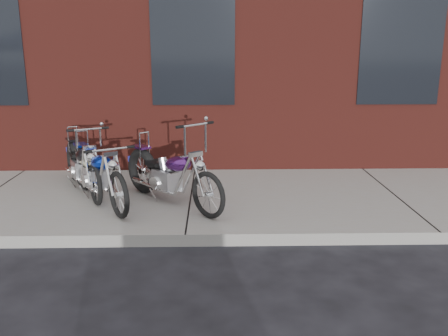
{
  "coord_description": "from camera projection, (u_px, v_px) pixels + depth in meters",
  "views": [
    {
      "loc": [
        0.33,
        -5.13,
        2.26
      ],
      "look_at": [
        0.47,
        0.8,
        0.74
      ],
      "focal_mm": 38.0,
      "sensor_mm": 36.0,
      "label": 1
    }
  ],
  "objects": [
    {
      "name": "chopper_purple",
      "position": [
        170.0,
        177.0,
        6.51
      ],
      "size": [
        1.48,
        1.65,
        1.19
      ],
      "rotation": [
        0.0,
        0.0,
        -0.84
      ],
      "color": "black",
      "rests_on": "sidewalk"
    },
    {
      "name": "chopper_third",
      "position": [
        83.0,
        167.0,
        7.1
      ],
      "size": [
        1.01,
        1.87,
        1.04
      ],
      "rotation": [
        0.0,
        0.0,
        -1.1
      ],
      "color": "black",
      "rests_on": "sidewalk"
    },
    {
      "name": "chopper_blue",
      "position": [
        98.0,
        175.0,
        6.59
      ],
      "size": [
        1.19,
        1.85,
        0.92
      ],
      "rotation": [
        0.0,
        0.0,
        -1.02
      ],
      "color": "black",
      "rests_on": "sidewalk"
    },
    {
      "name": "sidewalk",
      "position": [
        191.0,
        200.0,
        6.96
      ],
      "size": [
        22.0,
        3.0,
        0.15
      ],
      "primitive_type": "cube",
      "color": "gray",
      "rests_on": "ground"
    },
    {
      "name": "ground",
      "position": [
        185.0,
        247.0,
        5.53
      ],
      "size": [
        120.0,
        120.0,
        0.0
      ],
      "primitive_type": "plane",
      "color": "#2A2A31",
      "rests_on": "ground"
    }
  ]
}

